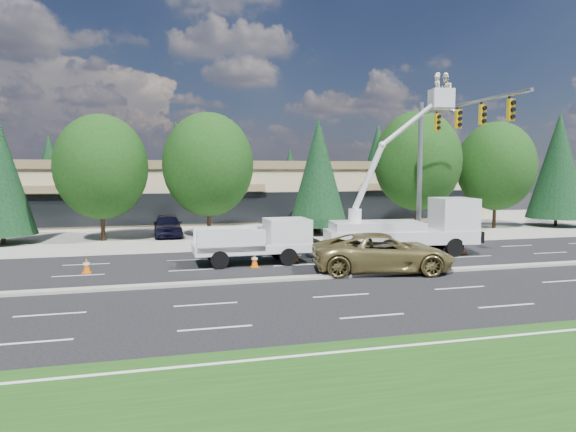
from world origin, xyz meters
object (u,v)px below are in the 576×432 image
object	(u,v)px
signal_mast	(439,147)
bucket_truck	(413,217)
utility_pickup	(260,245)
minivan	(383,253)

from	to	relation	value
signal_mast	bucket_truck	size ratio (longest dim) A/B	1.02
utility_pickup	minivan	xyz separation A→B (m)	(5.01, -3.61, -0.02)
signal_mast	utility_pickup	size ratio (longest dim) A/B	1.75
bucket_truck	signal_mast	bearing A→B (deg)	46.89
utility_pickup	bucket_truck	bearing A→B (deg)	3.20
signal_mast	bucket_truck	distance (m)	5.33
signal_mast	minivan	size ratio (longest dim) A/B	1.58
utility_pickup	bucket_truck	size ratio (longest dim) A/B	0.58
utility_pickup	minivan	world-z (taller)	utility_pickup
signal_mast	minivan	bearing A→B (deg)	-135.61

